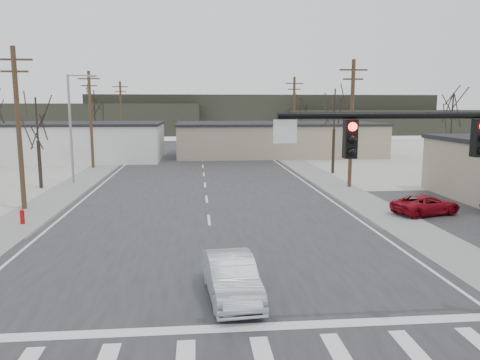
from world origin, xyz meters
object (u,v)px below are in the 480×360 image
object	(u,v)px
car_far_a	(256,149)
sedan_crossing	(231,277)
car_far_b	(203,143)
car_parked_red	(426,205)
fire_hydrant	(22,217)

from	to	relation	value
car_far_a	sedan_crossing	bearing A→B (deg)	66.59
sedan_crossing	car_far_b	distance (m)	57.29
sedan_crossing	car_parked_red	bearing A→B (deg)	36.74
fire_hydrant	car_parked_red	xyz separation A→B (m)	(23.16, 0.24, 0.16)
sedan_crossing	car_far_b	xyz separation A→B (m)	(-0.12, 57.29, -0.02)
fire_hydrant	car_far_a	xyz separation A→B (m)	(17.48, 36.29, 0.31)
sedan_crossing	car_far_a	bearing A→B (deg)	76.59
sedan_crossing	car_far_a	world-z (taller)	sedan_crossing
sedan_crossing	car_far_b	size ratio (longest dim) A/B	1.06
car_far_b	car_parked_red	xyz separation A→B (m)	(12.62, -46.05, -0.14)
car_far_a	car_parked_red	world-z (taller)	car_far_a
fire_hydrant	car_far_a	distance (m)	40.28
fire_hydrant	car_far_a	bearing A→B (deg)	64.28
car_far_a	car_far_b	world-z (taller)	car_far_a
fire_hydrant	car_far_b	bearing A→B (deg)	77.17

